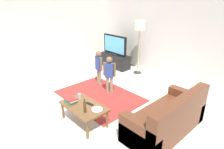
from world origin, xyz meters
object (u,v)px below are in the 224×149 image
bottle (85,106)px  soda_can (79,96)px  couch (169,120)px  child_center (109,72)px  tv (115,45)px  book_stack (71,100)px  floor_lamp (140,28)px  coffee_table (84,107)px  tv_remote (90,104)px  plate (97,109)px  tv_stand (115,61)px  child_near_tv (99,65)px

bottle → soda_can: bottle is taller
couch → child_center: (-2.04, 0.29, 0.34)m
tv → book_stack: bearing=-59.0°
floor_lamp → coffee_table: 3.45m
floor_lamp → bottle: size_ratio=6.09×
tv → soda_can: tv is taller
tv → bottle: tv is taller
coffee_table → book_stack: size_ratio=3.59×
tv → book_stack: size_ratio=3.95×
soda_can → child_center: bearing=106.3°
child_center → tv_remote: bearing=-59.5°
tv_remote → soda_can: soda_can is taller
tv_remote → soda_can: (-0.35, -0.02, 0.05)m
bottle → plate: (0.10, 0.22, -0.11)m
tv_stand → plate: bearing=-49.3°
child_near_tv → tv_remote: (1.34, -1.35, -0.20)m
tv_stand → bottle: (2.30, -3.02, 0.30)m
child_near_tv → bottle: 2.19m
tv → child_center: 2.12m
floor_lamp → soda_can: floor_lamp is taller
tv_stand → coffee_table: tv_stand is taller
tv → child_near_tv: tv is taller
child_center → tv_remote: size_ratio=6.15×
tv_stand → tv: 0.60m
tv → bottle: (2.30, -3.00, -0.31)m
tv_stand → soda_can: bearing=-57.5°
floor_lamp → child_center: 2.01m
tv → tv_remote: 3.51m
child_center → tv_remote: child_center is taller
floor_lamp → book_stack: bearing=-75.4°
soda_can → tv: bearing=122.7°
child_center → child_near_tv: bearing=166.7°
child_center → book_stack: child_center is taller
child_center → soda_can: (0.35, -1.22, -0.15)m
couch → plate: couch is taller
bottle → soda_can: size_ratio=2.44×
coffee_table → book_stack: book_stack is taller
couch → tv_remote: (-1.33, -0.91, 0.14)m
floor_lamp → tv_remote: 3.34m
coffee_table → plate: (0.32, 0.10, 0.06)m
child_near_tv → soda_can: 1.69m
couch → plate: (-1.06, -0.93, 0.14)m
couch → bottle: bearing=-135.4°
tv_stand → plate: 3.69m
coffee_table → bottle: bottle is taller
floor_lamp → plate: floor_lamp is taller
floor_lamp → soda_can: size_ratio=14.83×
child_center → plate: bearing=-51.3°
child_center → coffee_table: (0.65, -1.32, -0.26)m
tv_stand → book_stack: (1.80, -3.02, 0.23)m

